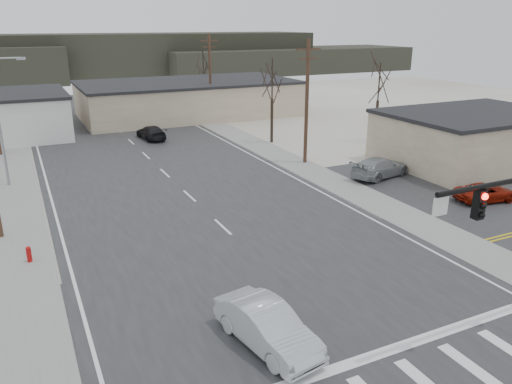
# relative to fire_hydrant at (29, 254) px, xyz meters

# --- Properties ---
(ground) EXTENTS (140.00, 140.00, 0.00)m
(ground) POSITION_rel_fire_hydrant_xyz_m (10.20, -8.00, -0.45)
(ground) COLOR silver
(ground) RESTS_ON ground
(main_road) EXTENTS (18.00, 110.00, 0.05)m
(main_road) POSITION_rel_fire_hydrant_xyz_m (10.20, 7.00, -0.43)
(main_road) COLOR #28282A
(main_road) RESTS_ON ground
(cross_road) EXTENTS (90.00, 10.00, 0.04)m
(cross_road) POSITION_rel_fire_hydrant_xyz_m (10.20, -8.00, -0.43)
(cross_road) COLOR #28282A
(cross_road) RESTS_ON ground
(parking_lot) EXTENTS (18.00, 20.00, 0.03)m
(parking_lot) POSITION_rel_fire_hydrant_xyz_m (30.20, -2.00, -0.44)
(parking_lot) COLOR #28282A
(parking_lot) RESTS_ON ground
(sidewalk_left) EXTENTS (3.00, 90.00, 0.06)m
(sidewalk_left) POSITION_rel_fire_hydrant_xyz_m (-0.40, 12.00, -0.42)
(sidewalk_left) COLOR gray
(sidewalk_left) RESTS_ON ground
(sidewalk_right) EXTENTS (3.00, 90.00, 0.06)m
(sidewalk_right) POSITION_rel_fire_hydrant_xyz_m (20.80, 12.00, -0.42)
(sidewalk_right) COLOR gray
(sidewalk_right) RESTS_ON ground
(fire_hydrant) EXTENTS (0.24, 0.24, 0.87)m
(fire_hydrant) POSITION_rel_fire_hydrant_xyz_m (0.00, 0.00, 0.00)
(fire_hydrant) COLOR #A50C0C
(fire_hydrant) RESTS_ON ground
(building_right_far) EXTENTS (26.30, 14.30, 4.30)m
(building_right_far) POSITION_rel_fire_hydrant_xyz_m (20.20, 36.00, 1.70)
(building_right_far) COLOR beige
(building_right_far) RESTS_ON ground
(building_lot) EXTENTS (14.30, 10.30, 4.30)m
(building_lot) POSITION_rel_fire_hydrant_xyz_m (34.20, 4.00, 1.71)
(building_lot) COLOR beige
(building_lot) RESTS_ON ground
(upole_right_a) EXTENTS (2.20, 0.30, 10.00)m
(upole_right_a) POSITION_rel_fire_hydrant_xyz_m (21.70, 10.00, 4.77)
(upole_right_a) COLOR #472D21
(upole_right_a) RESTS_ON ground
(upole_right_b) EXTENTS (2.20, 0.30, 10.00)m
(upole_right_b) POSITION_rel_fire_hydrant_xyz_m (21.70, 32.00, 4.77)
(upole_right_b) COLOR #472D21
(upole_right_b) RESTS_ON ground
(streetlight_main) EXTENTS (2.40, 0.25, 9.00)m
(streetlight_main) POSITION_rel_fire_hydrant_xyz_m (-0.60, 14.00, 4.64)
(streetlight_main) COLOR gray
(streetlight_main) RESTS_ON ground
(tree_right_mid) EXTENTS (3.74, 3.74, 8.33)m
(tree_right_mid) POSITION_rel_fire_hydrant_xyz_m (22.70, 18.00, 5.48)
(tree_right_mid) COLOR #2E221C
(tree_right_mid) RESTS_ON ground
(tree_right_far) EXTENTS (3.52, 3.52, 7.84)m
(tree_right_far) POSITION_rel_fire_hydrant_xyz_m (25.20, 44.00, 5.13)
(tree_right_far) COLOR #2E221C
(tree_right_far) RESTS_ON ground
(tree_lot) EXTENTS (3.52, 3.52, 7.84)m
(tree_lot) POSITION_rel_fire_hydrant_xyz_m (32.20, 14.00, 5.13)
(tree_lot) COLOR #2E221C
(tree_lot) RESTS_ON ground
(hill_center) EXTENTS (80.00, 18.00, 9.00)m
(hill_center) POSITION_rel_fire_hydrant_xyz_m (25.20, 88.00, 4.05)
(hill_center) COLOR #333026
(hill_center) RESTS_ON ground
(hill_right) EXTENTS (60.00, 18.00, 5.50)m
(hill_right) POSITION_rel_fire_hydrant_xyz_m (60.20, 82.00, 2.30)
(hill_right) COLOR #333026
(hill_right) RESTS_ON ground
(sedan_crossing) EXTENTS (2.49, 4.98, 1.57)m
(sedan_crossing) POSITION_rel_fire_hydrant_xyz_m (7.47, -11.00, 0.38)
(sedan_crossing) COLOR #B6BDC2
(sedan_crossing) RESTS_ON main_road
(car_far_a) EXTENTS (2.34, 4.79, 1.34)m
(car_far_a) POSITION_rel_fire_hydrant_xyz_m (12.34, 24.36, 0.27)
(car_far_a) COLOR black
(car_far_a) RESTS_ON main_road
(car_far_b) EXTENTS (2.70, 4.16, 1.32)m
(car_far_b) POSITION_rel_fire_hydrant_xyz_m (5.91, 46.62, 0.25)
(car_far_b) COLOR black
(car_far_b) RESTS_ON main_road
(car_parked_red) EXTENTS (4.44, 2.60, 1.16)m
(car_parked_red) POSITION_rel_fire_hydrant_xyz_m (27.46, -3.36, 0.16)
(car_parked_red) COLOR maroon
(car_parked_red) RESTS_ON parking_lot
(car_parked_dark_a) EXTENTS (3.99, 2.45, 1.27)m
(car_parked_dark_a) POSITION_rel_fire_hydrant_xyz_m (30.26, 2.91, 0.22)
(car_parked_dark_a) COLOR black
(car_parked_dark_a) RESTS_ON parking_lot
(car_parked_silver) EXTENTS (5.55, 3.28, 1.51)m
(car_parked_silver) POSITION_rel_fire_hydrant_xyz_m (24.66, 3.96, 0.34)
(car_parked_silver) COLOR gray
(car_parked_silver) RESTS_ON parking_lot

